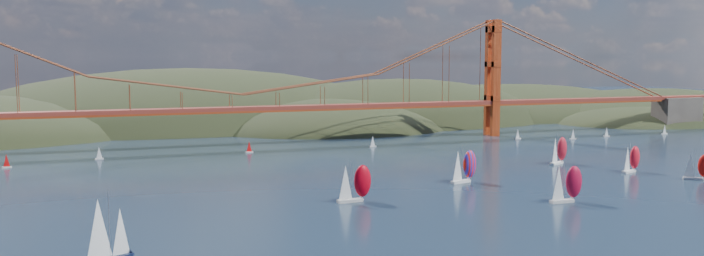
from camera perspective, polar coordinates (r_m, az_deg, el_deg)
name	(u,v)px	position (r m, az deg, el deg)	size (l,w,h in m)	color
headlands	(288,144)	(398.99, -5.32, -1.29)	(725.00, 225.00, 96.00)	black
bridge	(238,70)	(289.74, -9.45, 4.79)	(552.00, 12.00, 55.00)	maroon
sloop_navy	(105,231)	(134.32, -19.82, -8.07)	(9.29, 7.30, 13.54)	#0E1633
racer_0	(354,182)	(178.79, 0.14, -4.54)	(9.57, 4.14, 10.86)	silver
racer_1	(566,183)	(186.57, 17.35, -4.39)	(9.33, 3.80, 10.73)	silver
racer_2	(697,166)	(235.98, 26.75, -2.83)	(7.79, 6.81, 9.09)	silver
racer_3	(558,150)	(251.95, 16.78, -1.76)	(9.47, 6.68, 10.62)	white
racer_4	(631,158)	(241.99, 22.18, -2.36)	(8.62, 5.28, 9.65)	white
racer_rwb	(463,166)	(208.52, 9.25, -3.10)	(9.74, 5.61, 10.91)	white
distant_boat_2	(7,161)	(261.09, -26.78, -2.46)	(3.00, 2.00, 4.70)	silver
distant_boat_3	(99,153)	(268.70, -20.28, -1.97)	(3.00, 2.00, 4.70)	silver
distant_boat_4	(518,134)	(323.05, 13.61, -0.49)	(3.00, 2.00, 4.70)	silver
distant_boat_5	(573,134)	(329.52, 17.90, -0.48)	(3.00, 2.00, 4.70)	silver
distant_boat_6	(607,132)	(345.21, 20.41, -0.29)	(3.00, 2.00, 4.70)	silver
distant_boat_7	(665,129)	(366.63, 24.55, -0.11)	(3.00, 2.00, 4.70)	silver
distant_boat_8	(373,141)	(286.74, 1.73, -1.12)	(3.00, 2.00, 4.70)	silver
distant_boat_9	(249,147)	(272.48, -8.54, -1.56)	(3.00, 2.00, 4.70)	silver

